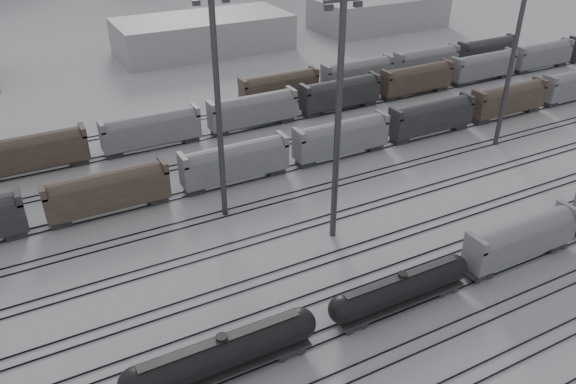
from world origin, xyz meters
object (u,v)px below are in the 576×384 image
tank_car_b (401,289)px  hopper_car_a (521,237)px  tank_car_a (223,354)px  light_mast_c (338,121)px

tank_car_b → hopper_car_a: bearing=0.0°
tank_car_a → light_mast_c: (19.31, 13.74, 11.98)m
tank_car_a → hopper_car_a: size_ratio=1.22×
light_mast_c → tank_car_b: bearing=-93.7°
tank_car_b → hopper_car_a: hopper_car_a is taller
light_mast_c → tank_car_a: bearing=-144.6°
tank_car_a → tank_car_b: (18.42, 0.00, -0.19)m
tank_car_b → tank_car_a: bearing=180.0°
tank_car_a → tank_car_b: bearing=0.0°
hopper_car_a → tank_car_a: bearing=180.0°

